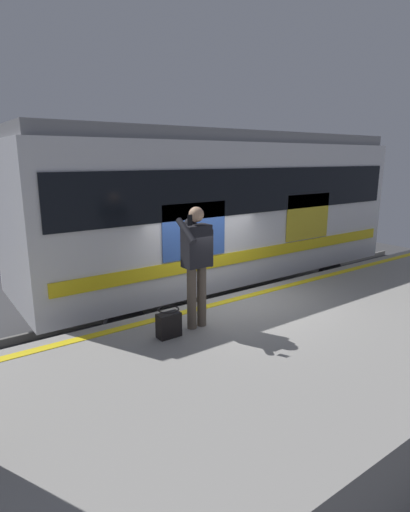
% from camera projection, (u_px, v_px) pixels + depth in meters
% --- Properties ---
extents(ground_plane, '(23.77, 23.77, 0.00)m').
position_uv_depth(ground_plane, '(220.00, 351.00, 7.80)').
color(ground_plane, '#3D3D3F').
extents(platform, '(15.30, 4.11, 1.11)m').
position_uv_depth(platform, '(306.00, 368.00, 6.05)').
color(platform, gray).
rests_on(platform, ground).
extents(safety_line, '(14.99, 0.16, 0.01)m').
position_uv_depth(safety_line, '(231.00, 300.00, 7.31)').
color(safety_line, yellow).
rests_on(safety_line, platform).
extents(track_rail_near, '(19.89, 0.08, 0.16)m').
position_uv_depth(track_rail_near, '(186.00, 326.00, 8.73)').
color(track_rail_near, slate).
rests_on(track_rail_near, ground).
extents(track_rail_far, '(19.89, 0.08, 0.16)m').
position_uv_depth(track_rail_far, '(153.00, 307.00, 9.87)').
color(track_rail_far, slate).
rests_on(track_rail_far, ground).
extents(train_carriage, '(9.01, 2.76, 3.98)m').
position_uv_depth(train_carriage, '(217.00, 205.00, 9.50)').
color(train_carriage, silver).
rests_on(train_carriage, ground).
extents(passenger, '(0.57, 0.55, 1.81)m').
position_uv_depth(passenger, '(196.00, 257.00, 5.93)').
color(passenger, brown).
rests_on(passenger, platform).
extents(handbag, '(0.34, 0.31, 0.42)m').
position_uv_depth(handbag, '(169.00, 324.00, 5.78)').
color(handbag, black).
rests_on(handbag, platform).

